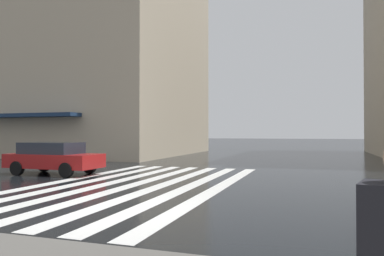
{
  "coord_description": "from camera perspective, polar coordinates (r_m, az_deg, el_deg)",
  "views": [
    {
      "loc": [
        -7.83,
        -4.64,
        1.83
      ],
      "look_at": [
        5.46,
        -0.21,
        2.01
      ],
      "focal_mm": 34.29,
      "sensor_mm": 36.0,
      "label": 1
    }
  ],
  "objects": [
    {
      "name": "zebra_crossing",
      "position": [
        13.39,
        -8.55,
        -8.57
      ],
      "size": [
        13.0,
        6.5,
        0.01
      ],
      "color": "silver",
      "rests_on": "ground_plane"
    },
    {
      "name": "ground_plane",
      "position": [
        9.28,
        -12.27,
        -12.1
      ],
      "size": [
        220.0,
        220.0,
        0.0
      ],
      "primitive_type": "plane",
      "color": "black"
    },
    {
      "name": "haussmann_block_mid",
      "position": [
        37.8,
        -22.07,
        11.45
      ],
      "size": [
        16.72,
        27.7,
        19.99
      ],
      "color": "tan",
      "rests_on": "ground_plane"
    },
    {
      "name": "car_red",
      "position": [
        17.22,
        -20.73,
        -4.28
      ],
      "size": [
        1.85,
        4.1,
        1.41
      ],
      "color": "maroon",
      "rests_on": "ground_plane"
    }
  ]
}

